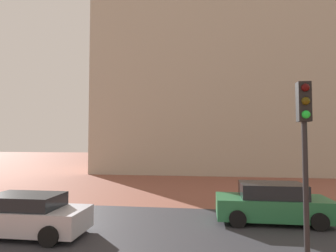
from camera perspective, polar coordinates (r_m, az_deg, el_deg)
The scene contains 6 objects.
ground_plane at distance 11.75m, azimuth -1.78°, elevation -18.97°, with size 120.00×120.00×0.00m, color brown.
street_asphalt_strip at distance 11.17m, azimuth -2.33°, elevation -19.81°, with size 120.00×6.38×0.00m, color #2D2D33.
landmark_building at distance 32.94m, azimuth 10.26°, elevation 13.20°, with size 24.47×12.02×40.21m.
car_green at distance 12.46m, azimuth 20.15°, elevation -14.38°, with size 4.37×2.07×1.54m.
car_silver at distance 11.32m, azimuth -26.78°, elevation -15.74°, with size 4.23×1.94×1.40m.
traffic_light_pole at distance 7.06m, azimuth 25.82°, elevation -3.05°, with size 0.28×0.34×4.58m.
Camera 1 is at (1.85, -1.13, 3.26)m, focal length 30.32 mm.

